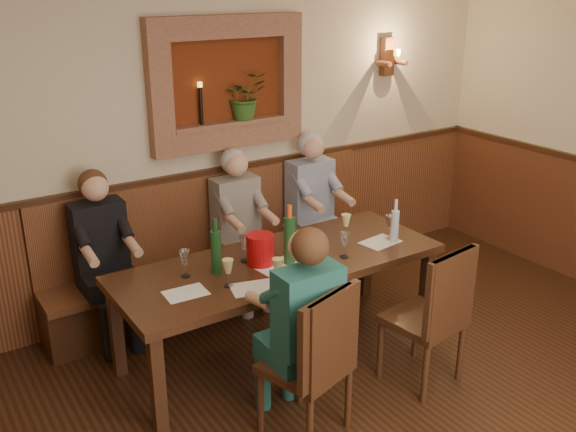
% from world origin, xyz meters
% --- Properties ---
extents(room_shell, '(6.04, 6.04, 2.82)m').
position_xyz_m(room_shell, '(0.00, 0.00, 1.89)').
color(room_shell, beige).
rests_on(room_shell, ground).
extents(wainscoting, '(6.02, 6.02, 1.15)m').
position_xyz_m(wainscoting, '(0.00, -0.00, 0.59)').
color(wainscoting, '#502716').
rests_on(wainscoting, ground).
extents(wall_niche, '(1.36, 0.30, 1.06)m').
position_xyz_m(wall_niche, '(0.24, 2.94, 1.81)').
color(wall_niche, '#61240D').
rests_on(wall_niche, ground).
extents(wall_sconce, '(0.25, 0.20, 0.35)m').
position_xyz_m(wall_sconce, '(1.90, 2.93, 1.94)').
color(wall_sconce, '#502716').
rests_on(wall_sconce, ground).
extents(dining_table, '(2.40, 0.90, 0.75)m').
position_xyz_m(dining_table, '(0.00, 1.85, 0.68)').
color(dining_table, '#351A0F').
rests_on(dining_table, ground).
extents(bench, '(3.00, 0.45, 1.11)m').
position_xyz_m(bench, '(0.00, 2.79, 0.33)').
color(bench, '#381E0F').
rests_on(bench, ground).
extents(chair_near_left, '(0.56, 0.56, 1.02)m').
position_xyz_m(chair_near_left, '(-0.35, 0.99, 0.30)').
color(chair_near_left, '#351A0F').
rests_on(chair_near_left, ground).
extents(chair_near_right, '(0.51, 0.51, 1.03)m').
position_xyz_m(chair_near_right, '(0.63, 1.00, 0.30)').
color(chair_near_right, '#351A0F').
rests_on(chair_near_right, ground).
extents(person_bench_left, '(0.39, 0.48, 1.36)m').
position_xyz_m(person_bench_left, '(-1.01, 2.69, 0.56)').
color(person_bench_left, black).
rests_on(person_bench_left, ground).
extents(person_bench_mid, '(0.39, 0.47, 1.35)m').
position_xyz_m(person_bench_mid, '(0.15, 2.69, 0.55)').
color(person_bench_mid, '#5F5A57').
rests_on(person_bench_mid, ground).
extents(person_bench_right, '(0.41, 0.50, 1.39)m').
position_xyz_m(person_bench_right, '(0.91, 2.69, 0.57)').
color(person_bench_right, navy).
rests_on(person_bench_right, ground).
extents(person_chair_front, '(0.39, 0.48, 1.37)m').
position_xyz_m(person_chair_front, '(-0.36, 1.07, 0.56)').
color(person_chair_front, navy).
rests_on(person_chair_front, ground).
extents(spittoon_bucket, '(0.25, 0.25, 0.22)m').
position_xyz_m(spittoon_bucket, '(-0.15, 1.87, 0.86)').
color(spittoon_bucket, '#BA0B0F').
rests_on(spittoon_bucket, dining_table).
extents(wine_bottle_green_a, '(0.09, 0.09, 0.44)m').
position_xyz_m(wine_bottle_green_a, '(0.02, 1.76, 0.93)').
color(wine_bottle_green_a, '#19471E').
rests_on(wine_bottle_green_a, dining_table).
extents(wine_bottle_green_b, '(0.08, 0.08, 0.40)m').
position_xyz_m(wine_bottle_green_b, '(-0.48, 1.91, 0.91)').
color(wine_bottle_green_b, '#19471E').
rests_on(wine_bottle_green_b, dining_table).
extents(water_bottle, '(0.08, 0.08, 0.34)m').
position_xyz_m(water_bottle, '(0.90, 1.65, 0.89)').
color(water_bottle, silver).
rests_on(water_bottle, dining_table).
extents(tasting_sheet_a, '(0.28, 0.21, 0.00)m').
position_xyz_m(tasting_sheet_a, '(-0.79, 1.75, 0.75)').
color(tasting_sheet_a, white).
rests_on(tasting_sheet_a, dining_table).
extents(tasting_sheet_b, '(0.33, 0.25, 0.00)m').
position_xyz_m(tasting_sheet_b, '(-0.08, 1.77, 0.75)').
color(tasting_sheet_b, white).
rests_on(tasting_sheet_b, dining_table).
extents(tasting_sheet_c, '(0.32, 0.25, 0.00)m').
position_xyz_m(tasting_sheet_c, '(0.82, 1.70, 0.75)').
color(tasting_sheet_c, white).
rests_on(tasting_sheet_c, dining_table).
extents(tasting_sheet_d, '(0.33, 0.27, 0.00)m').
position_xyz_m(tasting_sheet_d, '(-0.39, 1.57, 0.75)').
color(tasting_sheet_d, white).
rests_on(tasting_sheet_d, dining_table).
extents(wine_glass_0, '(0.08, 0.08, 0.19)m').
position_xyz_m(wine_glass_0, '(0.92, 1.72, 0.85)').
color(wine_glass_0, white).
rests_on(wine_glass_0, dining_table).
extents(wine_glass_1, '(0.08, 0.08, 0.19)m').
position_xyz_m(wine_glass_1, '(-0.68, 1.97, 0.85)').
color(wine_glass_1, white).
rests_on(wine_glass_1, dining_table).
extents(wine_glass_2, '(0.08, 0.08, 0.19)m').
position_xyz_m(wine_glass_2, '(-0.22, 1.97, 0.85)').
color(wine_glass_2, white).
rests_on(wine_glass_2, dining_table).
extents(wine_glass_3, '(0.08, 0.08, 0.19)m').
position_xyz_m(wine_glass_3, '(0.65, 1.93, 0.85)').
color(wine_glass_3, '#DCD984').
rests_on(wine_glass_3, dining_table).
extents(wine_glass_4, '(0.08, 0.08, 0.19)m').
position_xyz_m(wine_glass_4, '(0.42, 1.64, 0.85)').
color(wine_glass_4, white).
rests_on(wine_glass_4, dining_table).
extents(wine_glass_5, '(0.08, 0.08, 0.19)m').
position_xyz_m(wine_glass_5, '(0.16, 1.99, 0.85)').
color(wine_glass_5, '#DCD984').
rests_on(wine_glass_5, dining_table).
extents(wine_glass_6, '(0.08, 0.08, 0.19)m').
position_xyz_m(wine_glass_6, '(-0.23, 1.52, 0.85)').
color(wine_glass_6, '#DCD984').
rests_on(wine_glass_6, dining_table).
extents(wine_glass_7, '(0.08, 0.08, 0.19)m').
position_xyz_m(wine_glass_7, '(-0.51, 1.68, 0.85)').
color(wine_glass_7, '#DCD984').
rests_on(wine_glass_7, dining_table).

